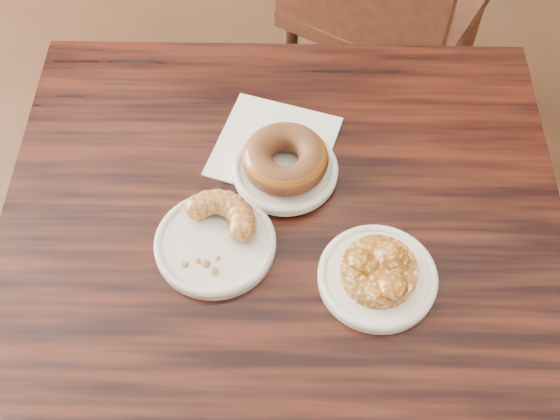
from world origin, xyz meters
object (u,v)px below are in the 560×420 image
at_px(glazed_donut, 285,159).
at_px(apple_fritter, 379,269).
at_px(cruller_fragment, 214,235).
at_px(chair_far, 390,0).
at_px(cafe_table, 281,350).

bearing_deg(glazed_donut, apple_fritter, -34.63).
height_order(glazed_donut, cruller_fragment, glazed_donut).
relative_size(chair_far, cruller_fragment, 7.09).
relative_size(cafe_table, chair_far, 0.91).
xyz_separation_m(chair_far, apple_fritter, (0.20, -0.93, 0.33)).
distance_m(chair_far, glazed_donut, 0.87).
height_order(apple_fritter, cruller_fragment, cruller_fragment).
relative_size(cafe_table, glazed_donut, 6.43).
xyz_separation_m(glazed_donut, cruller_fragment, (-0.05, -0.15, -0.01)).
bearing_deg(cruller_fragment, chair_far, 88.17).
bearing_deg(cafe_table, glazed_donut, 88.88).
distance_m(apple_fritter, cruller_fragment, 0.23).
height_order(cafe_table, chair_far, chair_far).
height_order(cafe_table, apple_fritter, apple_fritter).
relative_size(glazed_donut, apple_fritter, 0.88).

